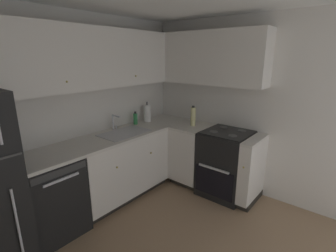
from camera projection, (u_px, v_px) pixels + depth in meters
wall_back at (72, 114)px, 3.06m from camera, size 3.50×0.05×2.42m
wall_right at (268, 111)px, 3.23m from camera, size 0.05×3.67×2.42m
dishwasher at (50, 197)px, 2.67m from camera, size 0.60×0.63×0.87m
lower_cabinets_back at (120, 166)px, 3.39m from camera, size 1.34×0.62×0.87m
countertop_back at (118, 135)px, 3.26m from camera, size 2.54×0.60×0.03m
lower_cabinets_right at (205, 159)px, 3.65m from camera, size 0.62×1.25×0.87m
countertop_right at (206, 130)px, 3.52m from camera, size 0.60×1.25×0.03m
oven_range at (226, 163)px, 3.45m from camera, size 0.68×0.62×1.06m
upper_cabinets_back at (96, 58)px, 2.96m from camera, size 2.22×0.34×0.71m
upper_cabinets_right at (204, 58)px, 3.46m from camera, size 0.32×1.79×0.71m
sink at (125, 136)px, 3.32m from camera, size 0.65×0.40×0.10m
faucet at (114, 121)px, 3.40m from camera, size 0.07×0.16×0.22m
soap_bottle at (135, 119)px, 3.71m from camera, size 0.06×0.06×0.20m
paper_towel_roll at (147, 113)px, 3.86m from camera, size 0.11×0.11×0.32m
oil_bottle at (193, 116)px, 3.62m from camera, size 0.07×0.07×0.30m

